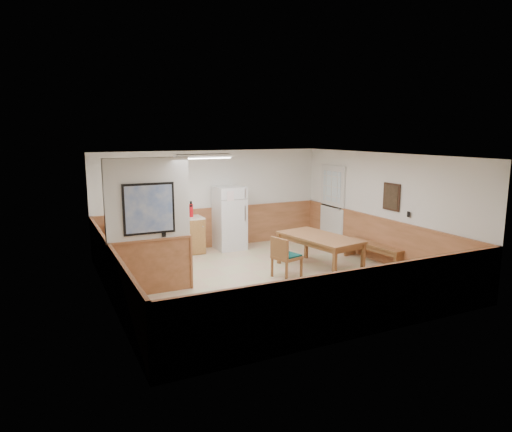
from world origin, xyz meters
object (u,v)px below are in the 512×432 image
refrigerator (229,218)px  dining_table (319,240)px  soap_bottle (127,217)px  dining_chair (284,254)px  dining_bench (374,248)px  fire_extinguisher (191,210)px

refrigerator → dining_table: size_ratio=0.80×
refrigerator → soap_bottle: bearing=177.7°
dining_chair → dining_bench: bearing=-12.9°
refrigerator → dining_bench: 3.64m
soap_bottle → refrigerator: bearing=-1.6°
dining_table → dining_chair: dining_chair is taller
refrigerator → dining_table: 2.76m
refrigerator → fire_extinguisher: (-0.99, 0.05, 0.27)m
dining_chair → soap_bottle: soap_bottle is taller
dining_table → fire_extinguisher: size_ratio=5.15×
refrigerator → dining_table: bearing=-68.6°
dining_bench → fire_extinguisher: 4.44m
dining_bench → soap_bottle: bearing=145.4°
refrigerator → fire_extinguisher: 1.03m
dining_chair → soap_bottle: bearing=118.1°
dining_chair → soap_bottle: 3.84m
soap_bottle → dining_bench: bearing=-28.4°
dining_table → soap_bottle: (-3.56, 2.62, 0.35)m
refrigerator → soap_bottle: size_ratio=7.10×
dining_bench → dining_chair: bearing=175.7°
dining_table → soap_bottle: 4.44m
dining_bench → soap_bottle: soap_bottle is taller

